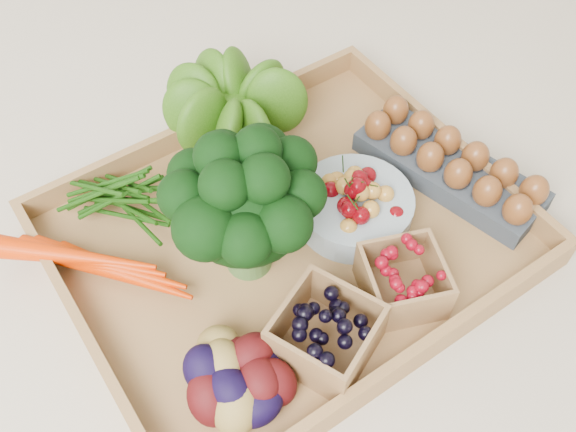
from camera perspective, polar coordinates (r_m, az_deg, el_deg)
ground at (r=0.83m, az=0.00°, el=-2.49°), size 4.00×4.00×0.00m
tray at (r=0.83m, az=0.00°, el=-2.20°), size 0.55×0.45×0.01m
carrots at (r=0.80m, az=-16.88°, el=-4.02°), size 0.20×0.14×0.05m
lettuce at (r=0.89m, az=-5.09°, el=9.87°), size 0.13×0.13×0.13m
broccoli at (r=0.74m, az=-3.72°, el=-0.93°), size 0.19×0.19×0.15m
cherry_bowl at (r=0.83m, az=5.91°, el=0.77°), size 0.15×0.15×0.04m
egg_carton at (r=0.90m, az=14.10°, el=3.96°), size 0.15×0.27×0.03m
potatoes at (r=0.69m, az=-4.22°, el=-13.48°), size 0.14×0.14×0.08m
punnet_blackberry at (r=0.71m, az=3.36°, el=-10.41°), size 0.13×0.13×0.07m
punnet_raspberry at (r=0.76m, az=10.17°, el=-5.67°), size 0.12×0.12×0.06m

